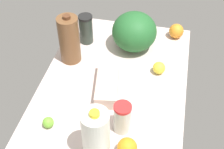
{
  "coord_description": "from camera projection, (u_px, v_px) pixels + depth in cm",
  "views": [
    {
      "loc": [
        -109.18,
        -23.96,
        121.49
      ],
      "look_at": [
        0.0,
        0.0,
        13.0
      ],
      "focal_mm": 50.0,
      "sensor_mm": 36.0,
      "label": 1
    }
  ],
  "objects": [
    {
      "name": "orange_near_front",
      "position": [
        127.0,
        147.0,
        1.32
      ],
      "size": [
        8.59,
        8.59,
        8.59
      ],
      "primitive_type": "sphere",
      "color": "orange",
      "rests_on": "countertop"
    },
    {
      "name": "milk_jug",
      "position": [
        96.0,
        135.0,
        1.26
      ],
      "size": [
        11.53,
        11.53,
        27.74
      ],
      "color": "white",
      "rests_on": "countertop"
    },
    {
      "name": "lemon_by_jug",
      "position": [
        159.0,
        68.0,
        1.69
      ],
      "size": [
        6.8,
        6.8,
        6.8
      ],
      "primitive_type": "sphere",
      "color": "yellow",
      "rests_on": "countertop"
    },
    {
      "name": "shaker_bottle",
      "position": [
        86.0,
        29.0,
        1.85
      ],
      "size": [
        8.37,
        8.37,
        18.09
      ],
      "color": "#2F3A31",
      "rests_on": "countertop"
    },
    {
      "name": "lime_beside_bowl",
      "position": [
        48.0,
        122.0,
        1.44
      ],
      "size": [
        5.26,
        5.26,
        5.26
      ],
      "primitive_type": "sphere",
      "color": "#6EB435",
      "rests_on": "countertop"
    },
    {
      "name": "egg_carton",
      "position": [
        107.0,
        84.0,
        1.6
      ],
      "size": [
        29.39,
        15.33,
        7.04
      ],
      "primitive_type": "cube",
      "rotation": [
        0.0,
        0.0,
        0.16
      ],
      "color": "beige",
      "rests_on": "countertop"
    },
    {
      "name": "chocolate_milk_jug",
      "position": [
        69.0,
        40.0,
        1.7
      ],
      "size": [
        11.42,
        11.42,
        29.44
      ],
      "color": "brown",
      "rests_on": "countertop"
    },
    {
      "name": "orange_loose",
      "position": [
        176.0,
        31.0,
        1.91
      ],
      "size": [
        8.93,
        8.93,
        8.93
      ],
      "primitive_type": "sphere",
      "color": "orange",
      "rests_on": "countertop"
    },
    {
      "name": "countertop",
      "position": [
        112.0,
        90.0,
        1.64
      ],
      "size": [
        120.0,
        76.0,
        3.0
      ],
      "primitive_type": "cube",
      "color": "beige",
      "rests_on": "ground"
    },
    {
      "name": "tumbler_cup",
      "position": [
        122.0,
        118.0,
        1.39
      ],
      "size": [
        8.05,
        8.05,
        15.95
      ],
      "color": "beige",
      "rests_on": "countertop"
    },
    {
      "name": "watermelon",
      "position": [
        134.0,
        32.0,
        1.79
      ],
      "size": [
        25.83,
        25.83,
        22.56
      ],
      "primitive_type": "ellipsoid",
      "color": "#23622C",
      "rests_on": "countertop"
    }
  ]
}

